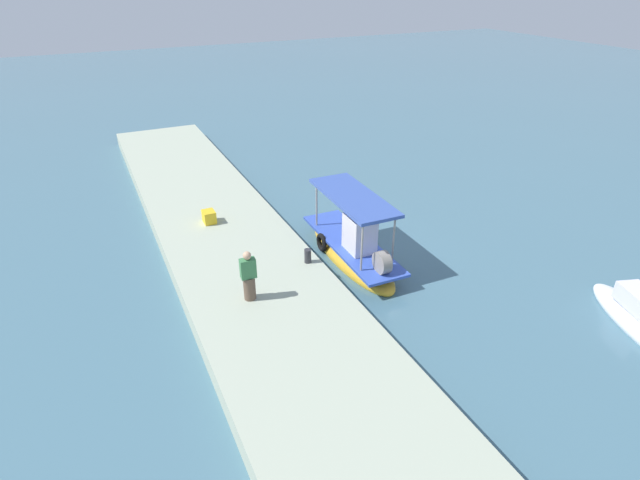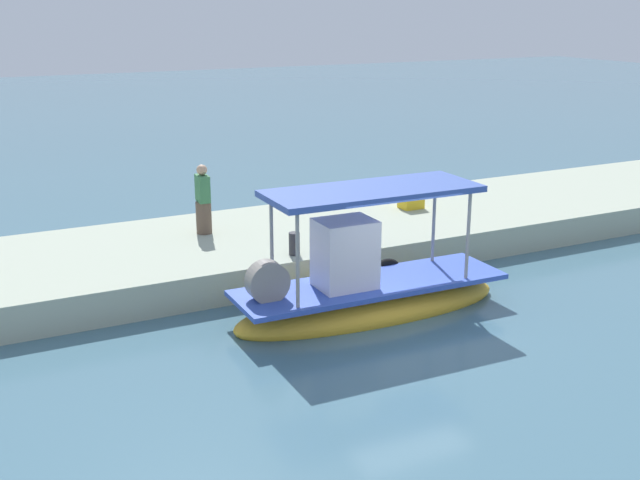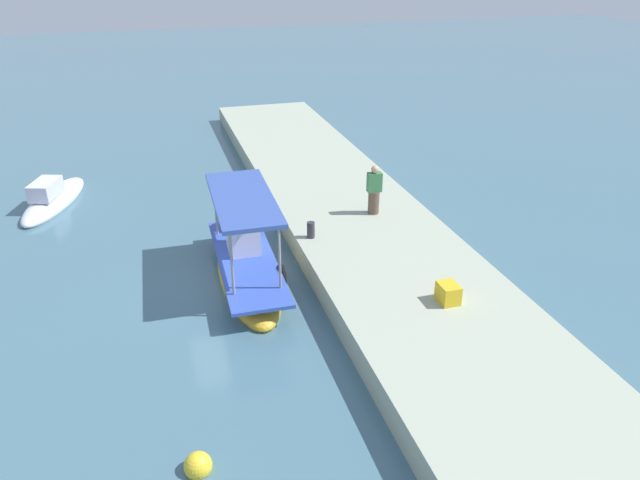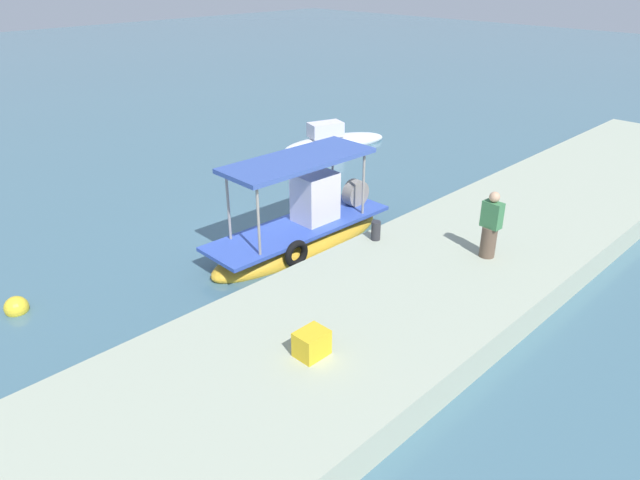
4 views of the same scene
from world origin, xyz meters
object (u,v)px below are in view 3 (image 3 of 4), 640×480
Objects in this scene: fisherman_near_bollard at (374,192)px; marker_buoy at (198,466)px; main_fishing_boat at (247,263)px; cargo_crate at (448,293)px; moored_boat_near at (53,199)px; mooring_bollard at (311,230)px.

marker_buoy is (-8.68, 6.77, -1.38)m from fisherman_near_bollard.
main_fishing_boat is 10.09× the size of cargo_crate.
marker_buoy is (-2.96, 6.56, -0.87)m from cargo_crate.
main_fishing_boat is 9.60m from moored_boat_near.
mooring_bollard is at bearing 26.92° from cargo_crate.
moored_boat_near is at bearing 38.66° from main_fishing_boat.
cargo_crate is at bearing -131.77° from main_fishing_boat.
fisherman_near_bollard is at bearing -118.30° from moored_boat_near.
main_fishing_boat is at bearing 105.45° from mooring_bollard.
mooring_bollard reaches higher than moored_boat_near.
main_fishing_boat reaches higher than mooring_bollard.
cargo_crate is (-5.71, 0.21, -0.50)m from fisherman_near_bollard.
fisherman_near_bollard is 0.34× the size of moored_boat_near.
main_fishing_boat is 7.24m from marker_buoy.
marker_buoy is at bearing 114.31° from cargo_crate.
fisherman_near_bollard is 2.82m from mooring_bollard.
main_fishing_boat is 5.92m from cargo_crate.
moored_boat_near is at bearing 42.30° from cargo_crate.
cargo_crate is (-3.93, -4.40, 0.51)m from main_fishing_boat.
mooring_bollard is 8.66m from marker_buoy.
cargo_crate is at bearing 177.94° from fisherman_near_bollard.
main_fishing_boat is 11.69× the size of mooring_bollard.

